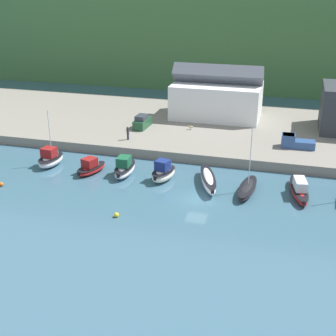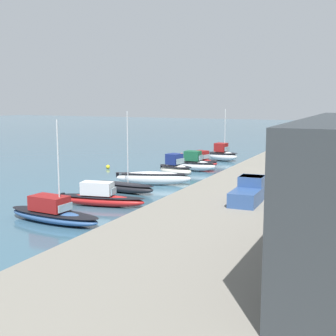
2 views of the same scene
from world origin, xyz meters
name	(u,v)px [view 1 (image 1 of 2)]	position (x,y,z in m)	size (l,w,h in m)	color
ground_plane	(197,199)	(0.00, 0.00, 0.00)	(320.00, 320.00, 0.00)	#385B70
quay_promenade	(229,130)	(0.00, 25.12, 0.70)	(111.40, 28.82, 1.39)	gray
harbor_clubhouse	(217,98)	(-3.06, 29.90, 4.75)	(15.24, 9.33, 9.18)	white
moored_boat_0	(51,159)	(-21.65, 4.87, 1.00)	(2.89, 4.99, 7.80)	silver
moored_boat_1	(91,168)	(-15.26, 3.99, 0.76)	(3.57, 5.44, 2.14)	red
moored_boat_2	(125,168)	(-10.70, 4.61, 0.95)	(2.45, 5.81, 2.60)	silver
moored_boat_3	(163,173)	(-5.32, 4.26, 1.03)	(3.29, 4.91, 2.79)	white
moored_boat_4	(208,180)	(0.53, 4.13, 0.78)	(4.23, 8.57, 1.48)	silver
moored_boat_5	(247,188)	(5.51, 3.31, 0.58)	(2.45, 7.17, 8.14)	black
moored_boat_6	(299,189)	(11.51, 4.42, 0.75)	(3.18, 8.24, 2.14)	red
parked_car_0	(142,122)	(-13.55, 20.55, 2.31)	(2.06, 4.30, 2.16)	#1E4C2D
pickup_truck_1	(295,142)	(10.59, 17.47, 2.21)	(4.78, 2.10, 1.90)	#2D4C84
person_on_quay	(128,133)	(-13.73, 14.29, 2.49)	(0.40, 0.40, 2.14)	#232838
dog_on_quay	(191,127)	(-5.72, 21.59, 1.85)	(0.87, 0.33, 0.68)	tan
mooring_buoy_0	(1,184)	(-24.29, -2.94, 0.26)	(0.53, 0.53, 0.53)	orange
mooring_buoy_1	(116,215)	(-7.52, -6.61, 0.26)	(0.53, 0.53, 0.53)	yellow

